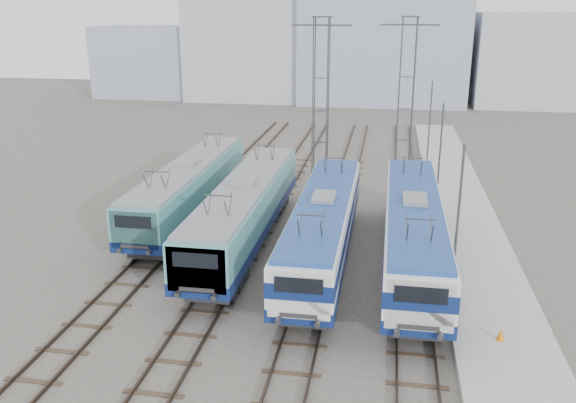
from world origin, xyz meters
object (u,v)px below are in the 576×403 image
Objects in this scene: mast_front at (458,220)px; locomotive_center_right at (323,224)px; locomotive_center_left at (245,209)px; safety_cone at (501,335)px; catenary_tower_west at (321,90)px; locomotive_far_left at (188,186)px; locomotive_far_right at (413,228)px; mast_mid at (440,158)px; catenary_tower_east at (406,88)px; mast_rear at (430,124)px.

locomotive_center_right is at bearing 161.87° from mast_front.
locomotive_center_left reaches higher than safety_cone.
catenary_tower_west is at bearing 97.16° from locomotive_center_right.
locomotive_far_left is at bearing 148.13° from locomotive_center_right.
locomotive_far_right is at bearing 0.50° from locomotive_center_right.
safety_cone is at bearing -85.20° from mast_mid.
locomotive_center_right is at bearing -122.62° from mast_mid.
locomotive_center_right is 4.50m from locomotive_far_right.
catenary_tower_west reaches higher than locomotive_center_left.
catenary_tower_west reaches higher than locomotive_far_right.
locomotive_far_right is 36.16× the size of safety_cone.
mast_front is (10.85, -3.78, 1.28)m from locomotive_center_left.
locomotive_center_right is 6.81m from mast_front.
catenary_tower_west is 24.58× the size of safety_cone.
catenary_tower_east reaches higher than locomotive_far_left.
mast_mid is at bearing 79.40° from locomotive_far_right.
catenary_tower_west is 22.00m from mast_front.
mast_front is at bearing 106.32° from safety_cone.
locomotive_center_right is 1.43× the size of catenary_tower_east.
mast_rear is (1.85, 21.88, 1.24)m from locomotive_far_right.
locomotive_far_left reaches higher than locomotive_center_right.
locomotive_far_left is 35.15× the size of safety_cone.
locomotive_far_left is 1.00× the size of locomotive_center_right.
mast_front is at bearing -66.73° from catenary_tower_west.
locomotive_center_left is 11.56m from mast_front.
catenary_tower_west reaches higher than mast_front.
catenary_tower_east reaches higher than safety_cone.
mast_front is 24.00m from mast_rear.
locomotive_center_left is 36.43× the size of safety_cone.
locomotive_far_right is 1.47× the size of catenary_tower_east.
locomotive_center_left is 1.48× the size of catenary_tower_west.
mast_front is 5.83m from safety_cone.
locomotive_far_left is 16.01m from mast_mid.
locomotive_far_left is 5.95m from locomotive_center_left.
mast_front is at bearing -90.00° from mast_mid.
locomotive_far_right is (13.50, -5.56, 0.11)m from locomotive_far_left.
locomotive_center_left is 2.54× the size of mast_front.
catenary_tower_east is 22.32m from mast_front.
locomotive_center_left is 22.98m from mast_rear.
locomotive_center_left is 15.07m from safety_cone.
catenary_tower_east is at bearing 97.46° from safety_cone.
mast_front is 12.00m from mast_mid.
locomotive_far_left is at bearing 139.14° from locomotive_center_left.
locomotive_far_left is 0.96× the size of locomotive_center_left.
locomotive_far_right is 22.00m from mast_rear.
mast_mid and mast_rear have the same top height.
locomotive_center_right is 22.86m from mast_rear.
mast_mid is at bearing 37.15° from locomotive_center_left.
safety_cone is at bearing -35.06° from locomotive_center_left.
catenary_tower_east is at bearing 90.72° from locomotive_far_right.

